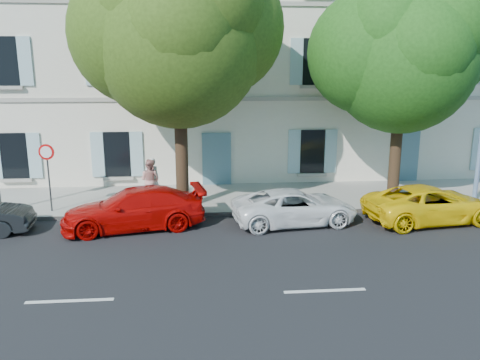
{
  "coord_description": "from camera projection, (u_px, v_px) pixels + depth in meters",
  "views": [
    {
      "loc": [
        -2.93,
        -14.17,
        5.14
      ],
      "look_at": [
        -1.54,
        2.0,
        1.4
      ],
      "focal_mm": 35.0,
      "sensor_mm": 36.0,
      "label": 1
    }
  ],
  "objects": [
    {
      "name": "ground",
      "position": [
        292.0,
        235.0,
        15.15
      ],
      "size": [
        90.0,
        90.0,
        0.0
      ],
      "primitive_type": "plane",
      "color": "black"
    },
    {
      "name": "sidewalk",
      "position": [
        272.0,
        197.0,
        19.46
      ],
      "size": [
        36.0,
        4.5,
        0.15
      ],
      "primitive_type": "cube",
      "color": "#A09E96",
      "rests_on": "ground"
    },
    {
      "name": "kerb",
      "position": [
        281.0,
        212.0,
        17.35
      ],
      "size": [
        36.0,
        0.16,
        0.16
      ],
      "primitive_type": "cube",
      "color": "#9E998E",
      "rests_on": "ground"
    },
    {
      "name": "building",
      "position": [
        256.0,
        55.0,
        23.71
      ],
      "size": [
        28.0,
        7.0,
        12.0
      ],
      "primitive_type": "cube",
      "color": "silver",
      "rests_on": "ground"
    },
    {
      "name": "car_red_coupe",
      "position": [
        134.0,
        209.0,
        15.66
      ],
      "size": [
        4.98,
        2.73,
        1.37
      ],
      "primitive_type": "imported",
      "rotation": [
        0.0,
        0.0,
        4.89
      ],
      "color": "#B90705",
      "rests_on": "ground"
    },
    {
      "name": "car_white_coupe",
      "position": [
        295.0,
        207.0,
        16.17
      ],
      "size": [
        4.55,
        2.51,
        1.2
      ],
      "primitive_type": "imported",
      "rotation": [
        0.0,
        0.0,
        1.69
      ],
      "color": "white",
      "rests_on": "ground"
    },
    {
      "name": "car_yellow_supercar",
      "position": [
        430.0,
        204.0,
        16.37
      ],
      "size": [
        4.87,
        2.75,
        1.29
      ],
      "primitive_type": "imported",
      "rotation": [
        0.0,
        0.0,
        1.71
      ],
      "color": "yellow",
      "rests_on": "ground"
    },
    {
      "name": "tree_left",
      "position": [
        178.0,
        43.0,
        16.36
      ],
      "size": [
        6.0,
        6.0,
        9.3
      ],
      "color": "#3A2819",
      "rests_on": "sidewalk"
    },
    {
      "name": "tree_right",
      "position": [
        402.0,
        61.0,
        17.6
      ],
      "size": [
        5.46,
        5.46,
        8.42
      ],
      "color": "#3A2819",
      "rests_on": "sidewalk"
    },
    {
      "name": "road_sign",
      "position": [
        47.0,
        163.0,
        16.84
      ],
      "size": [
        0.58,
        0.12,
        2.5
      ],
      "color": "#383A3D",
      "rests_on": "sidewalk"
    },
    {
      "name": "pedestrian_a",
      "position": [
        152.0,
        179.0,
        18.64
      ],
      "size": [
        0.72,
        0.6,
        1.71
      ],
      "primitive_type": "imported",
      "rotation": [
        0.0,
        0.0,
        3.49
      ],
      "color": "silver",
      "rests_on": "sidewalk"
    },
    {
      "name": "pedestrian_b",
      "position": [
        150.0,
        180.0,
        18.4
      ],
      "size": [
        1.02,
        0.95,
        1.69
      ],
      "primitive_type": "imported",
      "rotation": [
        0.0,
        0.0,
        2.67
      ],
      "color": "tan",
      "rests_on": "sidewalk"
    }
  ]
}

